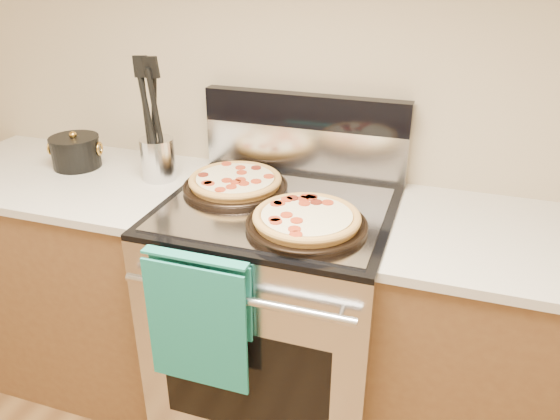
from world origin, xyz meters
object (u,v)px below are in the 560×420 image
(range_body, at_px, (278,320))
(pepperoni_pizza_front, at_px, (307,220))
(utensil_crock, at_px, (158,159))
(saucepan, at_px, (76,153))
(pepperoni_pizza_back, at_px, (235,183))

(range_body, height_order, pepperoni_pizza_front, pepperoni_pizza_front)
(pepperoni_pizza_front, relative_size, utensil_crock, 2.34)
(pepperoni_pizza_front, bearing_deg, utensil_crock, 159.79)
(range_body, height_order, utensil_crock, utensil_crock)
(utensil_crock, relative_size, saucepan, 0.85)
(pepperoni_pizza_back, bearing_deg, pepperoni_pizza_front, -32.29)
(range_body, relative_size, pepperoni_pizza_front, 2.46)
(pepperoni_pizza_back, xyz_separation_m, pepperoni_pizza_front, (0.32, -0.20, 0.00))
(pepperoni_pizza_back, bearing_deg, utensil_crock, 173.87)
(pepperoni_pizza_front, bearing_deg, pepperoni_pizza_back, 147.71)
(pepperoni_pizza_back, relative_size, utensil_crock, 2.32)
(pepperoni_pizza_back, height_order, pepperoni_pizza_front, same)
(utensil_crock, distance_m, saucepan, 0.37)
(range_body, height_order, pepperoni_pizza_back, pepperoni_pizza_back)
(range_body, xyz_separation_m, pepperoni_pizza_front, (0.14, -0.13, 0.50))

